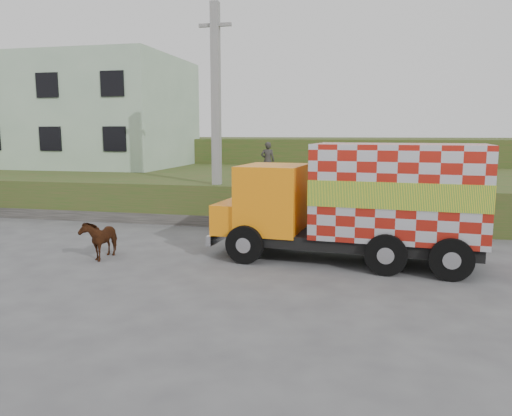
% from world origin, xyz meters
% --- Properties ---
extents(ground, '(120.00, 120.00, 0.00)m').
position_xyz_m(ground, '(0.00, 0.00, 0.00)').
color(ground, '#474749').
rests_on(ground, ground).
extents(embankment, '(40.00, 12.00, 1.50)m').
position_xyz_m(embankment, '(0.00, 10.00, 0.75)').
color(embankment, '#2D511B').
rests_on(embankment, ground).
extents(embankment_far, '(40.00, 12.00, 3.00)m').
position_xyz_m(embankment_far, '(0.00, 22.00, 1.50)').
color(embankment_far, '#2D511B').
rests_on(embankment_far, ground).
extents(retaining_strip, '(16.00, 0.50, 0.40)m').
position_xyz_m(retaining_strip, '(-2.00, 4.20, 0.20)').
color(retaining_strip, '#595651').
rests_on(retaining_strip, ground).
extents(building, '(10.00, 8.00, 6.00)m').
position_xyz_m(building, '(-11.00, 13.00, 4.50)').
color(building, '#AAC3A7').
rests_on(building, embankment).
extents(utility_pole, '(1.20, 0.30, 8.00)m').
position_xyz_m(utility_pole, '(-1.00, 4.60, 4.08)').
color(utility_pole, gray).
rests_on(utility_pole, ground).
extents(cargo_truck, '(7.20, 2.96, 3.14)m').
position_xyz_m(cargo_truck, '(4.33, 0.17, 1.62)').
color(cargo_truck, black).
rests_on(cargo_truck, ground).
extents(cow, '(0.62, 1.31, 1.09)m').
position_xyz_m(cow, '(-2.62, -0.99, 0.55)').
color(cow, '#33140C').
rests_on(cow, ground).
extents(pedestrian, '(0.61, 0.44, 1.54)m').
position_xyz_m(pedestrian, '(0.44, 6.96, 2.27)').
color(pedestrian, '#282524').
rests_on(pedestrian, embankment).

